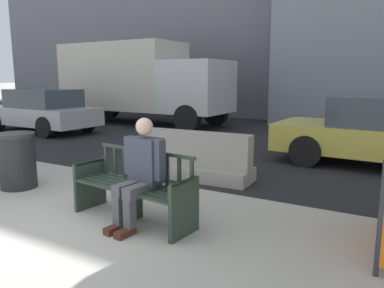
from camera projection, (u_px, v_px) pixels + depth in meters
ground_plane at (20, 240)px, 4.19m from camera, size 200.00×200.00×0.00m
street_asphalt at (270, 135)px, 11.60m from camera, size 120.00×12.00×0.01m
street_bench at (134, 190)px, 4.70m from camera, size 1.74×0.70×0.88m
seated_person at (141, 170)px, 4.50m from camera, size 0.59×0.75×1.31m
jersey_barrier_centre at (197, 160)px, 6.67m from camera, size 2.03×0.76×0.84m
car_sedan_mid at (42, 110)px, 12.27m from camera, size 4.08×1.96×1.40m
delivery_truck at (139, 80)px, 14.26m from camera, size 6.84×2.43×3.05m
trash_bin at (17, 160)px, 6.08m from camera, size 0.59×0.59×0.91m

